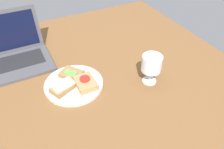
{
  "coord_description": "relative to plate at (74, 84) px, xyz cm",
  "views": [
    {
      "loc": [
        -23.66,
        -65.06,
        67.33
      ],
      "look_at": [
        8.02,
        -2.59,
        8.0
      ],
      "focal_mm": 35.0,
      "sensor_mm": 36.0,
      "label": 1
    }
  ],
  "objects": [
    {
      "name": "wine_glass",
      "position": [
        30.41,
        -12.39,
        8.72
      ],
      "size": [
        8.42,
        8.42,
        13.32
      ],
      "color": "white",
      "rests_on": "wooden_table"
    },
    {
      "name": "laptop",
      "position": [
        -21.23,
        29.69,
        3.96
      ],
      "size": [
        35.26,
        27.49,
        22.1
      ],
      "color": "#4C4C51",
      "rests_on": "wooden_table"
    },
    {
      "name": "sandwich_with_cheese",
      "position": [
        -4.91,
        -1.89,
        2.12
      ],
      "size": [
        11.82,
        9.75,
        3.01
      ],
      "color": "#937047",
      "rests_on": "plate"
    },
    {
      "name": "sandwich_with_cucumber",
      "position": [
        0.77,
        5.13,
        1.73
      ],
      "size": [
        11.39,
        11.76,
        2.33
      ],
      "color": "#937047",
      "rests_on": "plate"
    },
    {
      "name": "sandwich_with_tomato",
      "position": [
        4.1,
        -3.27,
        2.07
      ],
      "size": [
        7.82,
        10.37,
        3.23
      ],
      "color": "#A88456",
      "rests_on": "plate"
    },
    {
      "name": "plate",
      "position": [
        0.0,
        0.0,
        0.0
      ],
      "size": [
        25.03,
        25.03,
        1.39
      ],
      "primitive_type": "cylinder",
      "color": "silver",
      "rests_on": "wooden_table"
    },
    {
      "name": "wooden_table",
      "position": [
        7.19,
        -3.61,
        -2.19
      ],
      "size": [
        140.0,
        140.0,
        3.0
      ],
      "primitive_type": "cube",
      "color": "brown",
      "rests_on": "ground"
    }
  ]
}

